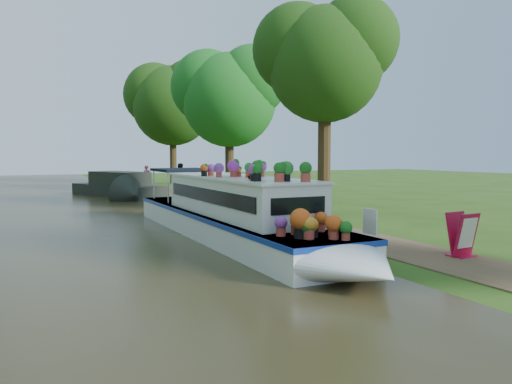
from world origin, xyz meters
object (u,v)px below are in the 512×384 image
object	(u,v)px
pedestrian_pink	(147,177)
second_boat	(119,187)
sandwich_board	(463,237)
pedestrian_dark	(181,177)
plant_boat	(237,212)

from	to	relation	value
pedestrian_pink	second_boat	bearing A→B (deg)	-110.81
pedestrian_pink	sandwich_board	bearing A→B (deg)	-79.92
pedestrian_pink	pedestrian_dark	xyz separation A→B (m)	(1.40, -3.67, 0.10)
plant_boat	pedestrian_dark	world-z (taller)	plant_boat
sandwich_board	second_boat	bearing A→B (deg)	96.78
sandwich_board	pedestrian_dark	distance (m)	23.18
sandwich_board	plant_boat	bearing A→B (deg)	127.88
pedestrian_dark	plant_boat	bearing A→B (deg)	-135.15
plant_boat	second_boat	world-z (taller)	plant_boat
plant_boat	sandwich_board	xyz separation A→B (m)	(4.07, -4.44, -0.34)
plant_boat	pedestrian_dark	bearing A→B (deg)	77.51
pedestrian_dark	second_boat	bearing A→B (deg)	171.05
sandwich_board	pedestrian_dark	xyz separation A→B (m)	(0.08, 23.17, 0.46)
sandwich_board	pedestrian_pink	world-z (taller)	pedestrian_pink
second_boat	sandwich_board	xyz separation A→B (m)	(4.30, -21.25, -0.08)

